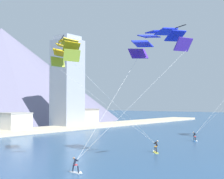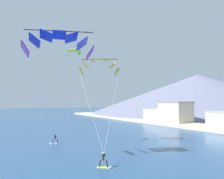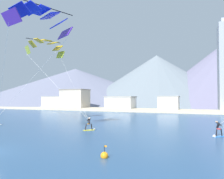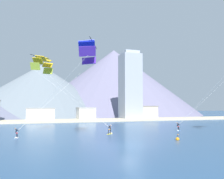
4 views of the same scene
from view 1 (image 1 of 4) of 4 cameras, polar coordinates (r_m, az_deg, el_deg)
kitesurfer_near_lead at (r=57.88m, az=14.95°, el=-8.63°), size 1.50×1.52×1.78m
kitesurfer_near_trail at (r=31.28m, az=-6.45°, el=-14.20°), size 0.63×1.77×1.66m
kitesurfer_mid_center at (r=44.16m, az=7.97°, el=-10.64°), size 1.50×1.52×1.78m
parafoil_kite_near_trail at (r=38.16m, az=8.39°, el=8.96°), size 13.08×9.01×14.32m
parafoil_kite_mid_center at (r=38.69m, az=-8.42°, el=7.14°), size 13.82×8.91×13.12m
shore_building_quay_west at (r=91.76m, az=-5.92°, el=-5.13°), size 9.65×7.04×5.19m
shore_building_old_town at (r=76.87m, az=-17.32°, el=-5.75°), size 5.99×5.98×4.62m
highrise_tower at (r=87.90m, az=-8.18°, el=1.28°), size 7.00×7.00×25.62m
mountain_peak_west_ridge at (r=142.30m, az=-19.70°, el=2.80°), size 101.70×101.70×39.28m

